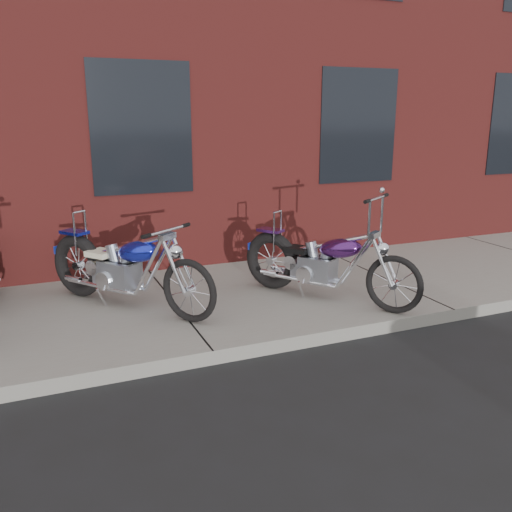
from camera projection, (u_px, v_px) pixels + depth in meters
name	position (u px, v px, depth m)	size (l,w,h in m)	color
ground	(214.00, 365.00, 5.32)	(120.00, 120.00, 0.00)	black
sidewalk	(175.00, 309.00, 6.64)	(22.00, 3.00, 0.15)	gray
building_brick	(91.00, 35.00, 11.45)	(22.00, 10.00, 8.00)	maroon
chopper_purple	(324.00, 265.00, 6.68)	(1.42, 2.05, 1.34)	black
chopper_blue	(126.00, 270.00, 6.39)	(1.59, 2.08, 1.09)	black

